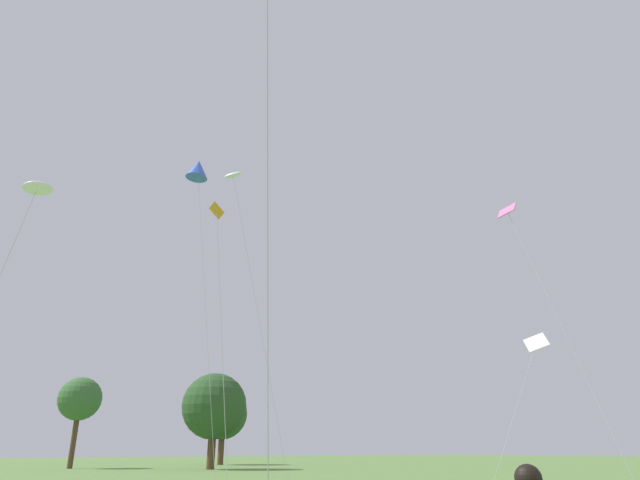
% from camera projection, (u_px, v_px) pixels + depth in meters
% --- Properties ---
extents(small_kite_triangle_green, '(5.37, 1.31, 6.94)m').
position_uv_depth(small_kite_triangle_green, '(535.00, 346.00, 25.22)').
color(small_kite_triangle_green, white).
rests_on(small_kite_triangle_green, ground).
extents(small_kite_box_yellow, '(0.60, 2.10, 10.53)m').
position_uv_depth(small_kite_box_yellow, '(218.00, 232.00, 20.39)').
color(small_kite_box_yellow, orange).
rests_on(small_kite_box_yellow, ground).
extents(small_kite_streamer_purple, '(1.78, 3.60, 17.18)m').
position_uv_depth(small_kite_streamer_purple, '(198.00, 170.00, 30.94)').
color(small_kite_streamer_purple, blue).
rests_on(small_kite_streamer_purple, ground).
extents(small_kite_stunt_black, '(2.26, 2.10, 10.02)m').
position_uv_depth(small_kite_stunt_black, '(36.00, 191.00, 17.90)').
color(small_kite_stunt_black, white).
rests_on(small_kite_stunt_black, ground).
extents(small_kite_diamond_red, '(5.53, 1.74, 17.68)m').
position_uv_depth(small_kite_diamond_red, '(233.00, 178.00, 33.25)').
color(small_kite_diamond_red, white).
rests_on(small_kite_diamond_red, ground).
extents(small_kite_bird_shape, '(0.75, 4.54, 12.29)m').
position_uv_depth(small_kite_bird_shape, '(512.00, 221.00, 24.37)').
color(small_kite_bird_shape, pink).
rests_on(small_kite_bird_shape, ground).
extents(tree_broad_distant, '(6.35, 6.35, 9.01)m').
position_uv_depth(tree_broad_distant, '(214.00, 406.00, 54.42)').
color(tree_broad_distant, '#513823').
rests_on(tree_broad_distant, ground).
extents(tree_oak_left, '(6.17, 6.17, 9.10)m').
position_uv_depth(tree_oak_left, '(223.00, 414.00, 70.38)').
color(tree_oak_left, '#513823').
rests_on(tree_oak_left, ground).
extents(tree_oak_right, '(4.38, 4.38, 8.93)m').
position_uv_depth(tree_oak_right, '(80.00, 399.00, 57.04)').
color(tree_oak_right, '#513823').
rests_on(tree_oak_right, ground).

